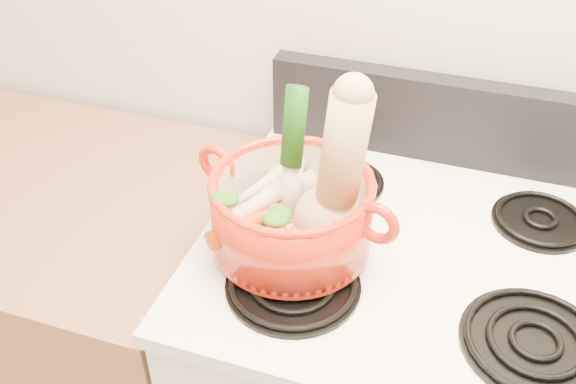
% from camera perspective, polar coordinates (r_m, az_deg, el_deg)
% --- Properties ---
extents(cooktop, '(0.78, 0.67, 0.03)m').
position_cam_1_polar(cooktop, '(1.17, 11.91, -5.56)').
color(cooktop, silver).
rests_on(cooktop, stove_body).
extents(control_backsplash, '(0.76, 0.05, 0.18)m').
position_cam_1_polar(control_backsplash, '(1.35, 14.50, 6.09)').
color(control_backsplash, black).
rests_on(control_backsplash, cooktop).
extents(burner_front_left, '(0.22, 0.22, 0.02)m').
position_cam_1_polar(burner_front_left, '(1.06, 0.45, -8.07)').
color(burner_front_left, black).
rests_on(burner_front_left, cooktop).
extents(burner_front_right, '(0.22, 0.22, 0.02)m').
position_cam_1_polar(burner_front_right, '(1.04, 21.15, -12.30)').
color(burner_front_right, black).
rests_on(burner_front_right, cooktop).
extents(burner_back_left, '(0.17, 0.17, 0.02)m').
position_cam_1_polar(burner_back_left, '(1.28, 4.68, 1.05)').
color(burner_back_left, black).
rests_on(burner_back_left, cooktop).
extents(burner_back_right, '(0.17, 0.17, 0.02)m').
position_cam_1_polar(burner_back_right, '(1.27, 21.51, -2.28)').
color(burner_back_right, black).
rests_on(burner_back_right, cooktop).
extents(dutch_oven, '(0.33, 0.33, 0.13)m').
position_cam_1_polar(dutch_oven, '(1.07, 0.34, -1.87)').
color(dutch_oven, '#B5210F').
rests_on(dutch_oven, burner_front_left).
extents(pot_handle_left, '(0.08, 0.03, 0.08)m').
position_cam_1_polar(pot_handle_left, '(1.12, -6.35, 2.56)').
color(pot_handle_left, '#B5210F').
rests_on(pot_handle_left, dutch_oven).
extents(pot_handle_right, '(0.08, 0.03, 0.08)m').
position_cam_1_polar(pot_handle_right, '(0.99, 7.91, -2.75)').
color(pot_handle_right, '#B5210F').
rests_on(pot_handle_right, dutch_oven).
extents(squash, '(0.16, 0.14, 0.29)m').
position_cam_1_polar(squash, '(0.99, 3.86, 1.85)').
color(squash, tan).
rests_on(squash, dutch_oven).
extents(leek, '(0.04, 0.09, 0.25)m').
position_cam_1_polar(leek, '(1.06, 0.29, 3.29)').
color(leek, beige).
rests_on(leek, dutch_oven).
extents(ginger, '(0.09, 0.08, 0.04)m').
position_cam_1_polar(ginger, '(1.16, 2.07, 0.31)').
color(ginger, tan).
rests_on(ginger, dutch_oven).
extents(parsnip_0, '(0.06, 0.21, 0.06)m').
position_cam_1_polar(parsnip_0, '(1.11, -2.11, -1.55)').
color(parsnip_0, beige).
rests_on(parsnip_0, dutch_oven).
extents(parsnip_1, '(0.16, 0.17, 0.06)m').
position_cam_1_polar(parsnip_1, '(1.12, -1.92, -0.68)').
color(parsnip_1, beige).
rests_on(parsnip_1, dutch_oven).
extents(parsnip_2, '(0.09, 0.18, 0.05)m').
position_cam_1_polar(parsnip_2, '(1.11, -1.34, -0.90)').
color(parsnip_2, beige).
rests_on(parsnip_2, dutch_oven).
extents(parsnip_3, '(0.14, 0.20, 0.06)m').
position_cam_1_polar(parsnip_3, '(1.09, -3.26, -1.23)').
color(parsnip_3, beige).
rests_on(parsnip_3, dutch_oven).
extents(parsnip_4, '(0.14, 0.19, 0.06)m').
position_cam_1_polar(parsnip_4, '(1.13, -1.84, 1.01)').
color(parsnip_4, beige).
rests_on(parsnip_4, dutch_oven).
extents(carrot_0, '(0.07, 0.15, 0.04)m').
position_cam_1_polar(carrot_0, '(1.08, -0.63, -3.18)').
color(carrot_0, red).
rests_on(carrot_0, dutch_oven).
extents(carrot_1, '(0.13, 0.16, 0.05)m').
position_cam_1_polar(carrot_1, '(1.08, -3.12, -2.72)').
color(carrot_1, '#BD4E09').
rests_on(carrot_1, dutch_oven).
extents(carrot_2, '(0.07, 0.17, 0.05)m').
position_cam_1_polar(carrot_2, '(1.06, 1.30, -2.99)').
color(carrot_2, '#CA4C0A').
rests_on(carrot_2, dutch_oven).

